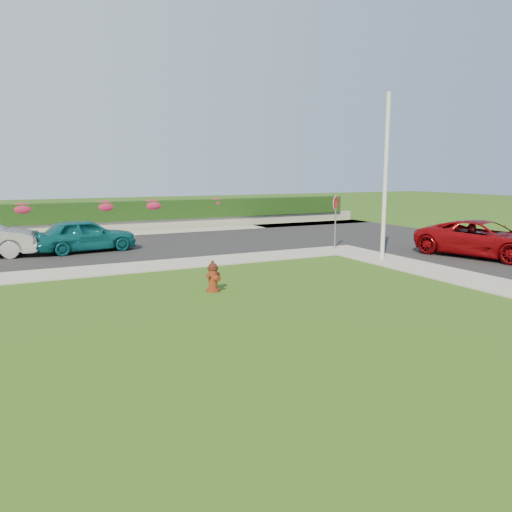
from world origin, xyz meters
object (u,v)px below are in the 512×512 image
fire_hydrant (213,277)px  utility_pole (385,178)px  suv_red (484,239)px  sedan_teal (85,235)px  stop_sign (336,210)px

fire_hydrant → utility_pole: (7.68, 1.80, 2.70)m
suv_red → utility_pole: utility_pole is taller
fire_hydrant → sedan_teal: size_ratio=0.22×
sedan_teal → utility_pole: 12.42m
utility_pole → stop_sign: size_ratio=2.65×
fire_hydrant → sedan_teal: bearing=82.3°
suv_red → utility_pole: bearing=146.5°
suv_red → stop_sign: 6.04m
fire_hydrant → suv_red: (11.66, 0.49, 0.33)m
sedan_teal → stop_sign: bearing=-118.5°
fire_hydrant → utility_pole: size_ratio=0.14×
sedan_teal → utility_pole: size_ratio=0.66×
sedan_teal → utility_pole: bearing=-132.5°
utility_pole → sedan_teal: bearing=144.2°
fire_hydrant → stop_sign: stop_sign is taller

